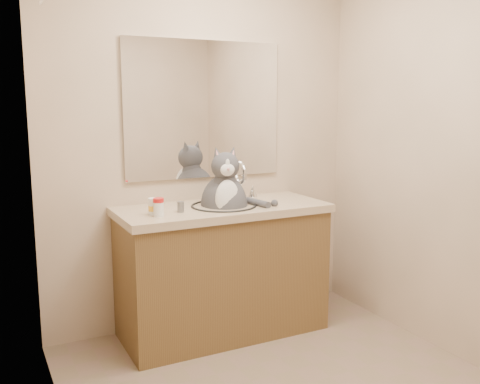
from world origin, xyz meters
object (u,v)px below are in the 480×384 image
cat (225,201)px  pill_bottle_orange (153,207)px  pill_bottle_redcap (159,207)px  grey_canister (181,207)px

cat → pill_bottle_orange: cat is taller
pill_bottle_redcap → pill_bottle_orange: 0.06m
pill_bottle_orange → cat: bearing=8.2°
pill_bottle_redcap → pill_bottle_orange: bearing=105.4°
cat → pill_bottle_redcap: cat is taller
pill_bottle_redcap → pill_bottle_orange: (-0.01, 0.05, -0.01)m
pill_bottle_redcap → grey_canister: size_ratio=1.67×
pill_bottle_orange → grey_canister: size_ratio=1.56×
cat → pill_bottle_orange: bearing=-157.3°
pill_bottle_redcap → cat: bearing=14.5°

